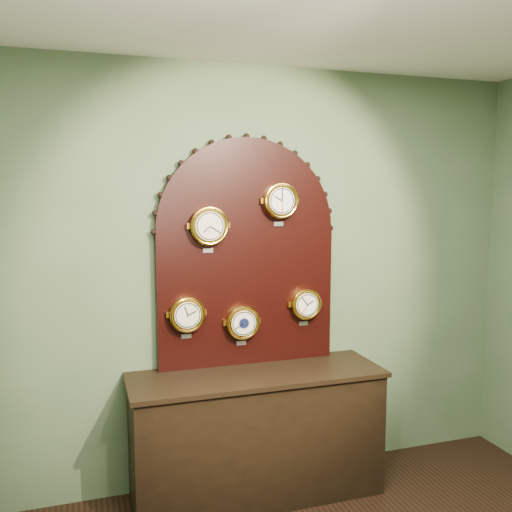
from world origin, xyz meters
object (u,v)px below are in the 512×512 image
object	(u,v)px
roman_clock	(209,226)
hygrometer	(187,314)
tide_clock	(305,304)
shop_counter	(257,437)
display_board	(247,246)
barometer	(243,322)
arabic_clock	(280,201)

from	to	relation	value
roman_clock	hygrometer	size ratio (longest dim) A/B	1.07
tide_clock	shop_counter	bearing A→B (deg)	-158.81
display_board	hygrometer	xyz separation A→B (m)	(-0.42, -0.07, -0.42)
tide_clock	roman_clock	bearing A→B (deg)	-179.92
hygrometer	barometer	xyz separation A→B (m)	(0.37, -0.00, -0.08)
display_board	roman_clock	distance (m)	0.31
display_board	shop_counter	bearing A→B (deg)	-90.00
tide_clock	display_board	bearing A→B (deg)	170.52
hygrometer	display_board	bearing A→B (deg)	9.05
display_board	hygrometer	world-z (taller)	display_board
arabic_clock	barometer	bearing A→B (deg)	179.97
roman_clock	hygrometer	distance (m)	0.58
shop_counter	barometer	world-z (taller)	barometer
shop_counter	arabic_clock	world-z (taller)	arabic_clock
barometer	display_board	bearing A→B (deg)	53.21
roman_clock	hygrometer	world-z (taller)	roman_clock
tide_clock	hygrometer	bearing A→B (deg)	-179.97
roman_clock	arabic_clock	xyz separation A→B (m)	(0.48, 0.00, 0.15)
arabic_clock	barometer	size ratio (longest dim) A/B	1.04
roman_clock	barometer	world-z (taller)	roman_clock
barometer	tide_clock	world-z (taller)	tide_clock
shop_counter	roman_clock	world-z (taller)	roman_clock
arabic_clock	hygrometer	size ratio (longest dim) A/B	1.02
arabic_clock	shop_counter	bearing A→B (deg)	-143.98
arabic_clock	tide_clock	xyz separation A→B (m)	(0.19, 0.00, -0.70)
hygrometer	barometer	size ratio (longest dim) A/B	1.01
roman_clock	arabic_clock	bearing A→B (deg)	0.04
hygrometer	shop_counter	bearing A→B (deg)	-20.13
shop_counter	tide_clock	xyz separation A→B (m)	(0.40, 0.15, 0.82)
arabic_clock	tide_clock	size ratio (longest dim) A/B	1.09
shop_counter	display_board	bearing A→B (deg)	90.00
roman_clock	hygrometer	bearing A→B (deg)	179.81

